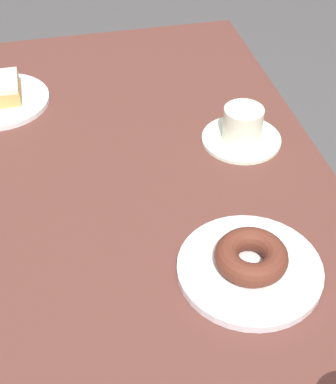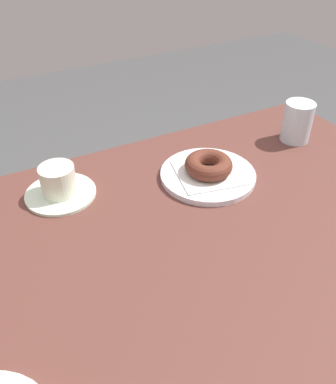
# 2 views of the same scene
# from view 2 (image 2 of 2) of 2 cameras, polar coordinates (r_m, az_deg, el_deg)

# --- Properties ---
(table) EXTENTS (1.24, 0.77, 0.77)m
(table) POSITION_cam_2_polar(r_m,az_deg,el_deg) (0.80, 0.13, -12.39)
(table) COLOR brown
(table) RESTS_ON ground_plane
(plate_chocolate_ring) EXTENTS (0.21, 0.21, 0.01)m
(plate_chocolate_ring) POSITION_cam_2_polar(r_m,az_deg,el_deg) (0.92, 5.51, 2.34)
(plate_chocolate_ring) COLOR white
(plate_chocolate_ring) RESTS_ON table
(napkin_chocolate_ring) EXTENTS (0.16, 0.16, 0.00)m
(napkin_chocolate_ring) POSITION_cam_2_polar(r_m,az_deg,el_deg) (0.92, 5.54, 2.75)
(napkin_chocolate_ring) COLOR white
(napkin_chocolate_ring) RESTS_ON plate_chocolate_ring
(donut_chocolate_ring) EXTENTS (0.11, 0.11, 0.04)m
(donut_chocolate_ring) POSITION_cam_2_polar(r_m,az_deg,el_deg) (0.91, 5.61, 3.74)
(donut_chocolate_ring) COLOR #5B2B1E
(donut_chocolate_ring) RESTS_ON napkin_chocolate_ring
(water_glass) EXTENTS (0.07, 0.07, 0.10)m
(water_glass) POSITION_cam_2_polar(r_m,az_deg,el_deg) (1.09, 17.41, 9.22)
(water_glass) COLOR silver
(water_glass) RESTS_ON table
(coffee_cup) EXTENTS (0.15, 0.15, 0.07)m
(coffee_cup) POSITION_cam_2_polar(r_m,az_deg,el_deg) (0.88, -14.82, 1.08)
(coffee_cup) COLOR silver
(coffee_cup) RESTS_ON table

